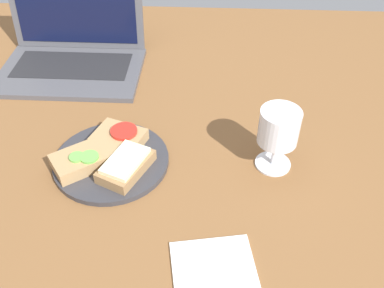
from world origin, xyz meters
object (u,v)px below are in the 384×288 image
sandwich_with_cucumber (85,159)px  wine_glass (279,129)px  sandwich_with_cheese (126,165)px  laptop (73,47)px  plate (111,161)px  napkin (214,270)px  sandwich_with_tomato (119,138)px

sandwich_with_cucumber → wine_glass: (34.95, 2.78, 6.24)cm
sandwich_with_cheese → laptop: 43.02cm
laptop → plate: bearing=-65.7°
sandwich_with_cheese → wine_glass: size_ratio=0.99×
plate → sandwich_with_cucumber: bearing=-160.0°
napkin → sandwich_with_tomato: bearing=125.2°
laptop → wine_glass: bearing=-36.2°
wine_glass → napkin: size_ratio=1.00×
plate → sandwich_with_cucumber: sandwich_with_cucumber is taller
sandwich_with_cucumber → sandwich_with_cheese: 7.91cm
wine_glass → napkin: bearing=-114.7°
sandwich_with_cucumber → laptop: size_ratio=0.39×
plate → napkin: 29.82cm
sandwich_with_cheese → sandwich_with_cucumber: bearing=169.8°
sandwich_with_cheese → laptop: bearing=116.9°
sandwich_with_cucumber → wine_glass: size_ratio=1.08×
sandwich_with_cucumber → laptop: bearing=107.5°
wine_glass → plate: bearing=-177.7°
sandwich_with_tomato → napkin: (18.91, -26.80, -2.23)cm
plate → sandwich_with_cucumber: size_ratio=1.62×
sandwich_with_cheese → napkin: bearing=-49.7°
sandwich_with_tomato → napkin: sandwich_with_tomato is taller
plate → sandwich_with_cheese: size_ratio=1.76×
plate → wine_glass: (30.64, 1.21, 8.13)cm
sandwich_with_cucumber → wine_glass: bearing=4.6°
sandwich_with_cheese → wine_glass: (27.16, 4.19, 6.16)cm
sandwich_with_cucumber → sandwich_with_tomato: bearing=49.4°
sandwich_with_tomato → sandwich_with_cucumber: size_ratio=0.84×
sandwich_with_cheese → plate: bearing=139.4°
plate → sandwich_with_tomato: (0.93, 4.54, 1.89)cm
sandwich_with_tomato → plate: bearing=-101.6°
sandwich_with_tomato → wine_glass: wine_glass is taller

